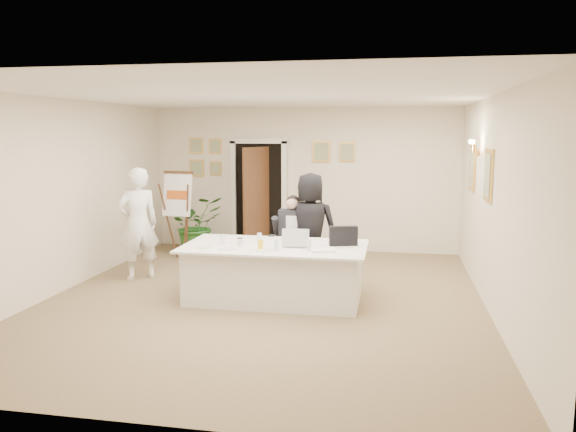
# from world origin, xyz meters

# --- Properties ---
(floor) EXTENTS (7.00, 7.00, 0.00)m
(floor) POSITION_xyz_m (0.00, 0.00, 0.00)
(floor) COLOR brown
(floor) RESTS_ON ground
(ceiling) EXTENTS (6.00, 7.00, 0.02)m
(ceiling) POSITION_xyz_m (0.00, 0.00, 2.80)
(ceiling) COLOR white
(ceiling) RESTS_ON wall_back
(wall_back) EXTENTS (6.00, 0.10, 2.80)m
(wall_back) POSITION_xyz_m (0.00, 3.50, 1.40)
(wall_back) COLOR white
(wall_back) RESTS_ON floor
(wall_front) EXTENTS (6.00, 0.10, 2.80)m
(wall_front) POSITION_xyz_m (0.00, -3.50, 1.40)
(wall_front) COLOR white
(wall_front) RESTS_ON floor
(wall_left) EXTENTS (0.10, 7.00, 2.80)m
(wall_left) POSITION_xyz_m (-3.00, 0.00, 1.40)
(wall_left) COLOR white
(wall_left) RESTS_ON floor
(wall_right) EXTENTS (0.10, 7.00, 2.80)m
(wall_right) POSITION_xyz_m (3.00, 0.00, 1.40)
(wall_right) COLOR white
(wall_right) RESTS_ON floor
(doorway) EXTENTS (1.14, 0.86, 2.20)m
(doorway) POSITION_xyz_m (-0.88, 3.32, 1.04)
(doorway) COLOR black
(doorway) RESTS_ON floor
(pictures_back_wall) EXTENTS (3.40, 0.06, 0.80)m
(pictures_back_wall) POSITION_xyz_m (-0.80, 3.47, 1.85)
(pictures_back_wall) COLOR gold
(pictures_back_wall) RESTS_ON wall_back
(pictures_right_wall) EXTENTS (0.06, 2.20, 0.80)m
(pictures_right_wall) POSITION_xyz_m (2.97, 1.20, 1.75)
(pictures_right_wall) COLOR gold
(pictures_right_wall) RESTS_ON wall_right
(wall_sconce) EXTENTS (0.20, 0.30, 0.24)m
(wall_sconce) POSITION_xyz_m (2.90, 1.20, 2.10)
(wall_sconce) COLOR #B47539
(wall_sconce) RESTS_ON wall_right
(conference_table) EXTENTS (2.51, 1.35, 0.78)m
(conference_table) POSITION_xyz_m (0.15, 0.01, 0.39)
(conference_table) COLOR white
(conference_table) RESTS_ON floor
(seated_man) EXTENTS (0.67, 0.70, 1.37)m
(seated_man) POSITION_xyz_m (0.22, 1.04, 0.68)
(seated_man) COLOR black
(seated_man) RESTS_ON floor
(flip_chart) EXTENTS (0.57, 0.38, 1.59)m
(flip_chart) POSITION_xyz_m (-2.09, 2.23, 0.74)
(flip_chart) COLOR #381A12
(flip_chart) RESTS_ON floor
(standing_man) EXTENTS (0.77, 0.75, 1.78)m
(standing_man) POSITION_xyz_m (-2.20, 0.73, 0.89)
(standing_man) COLOR white
(standing_man) RESTS_ON floor
(standing_woman) EXTENTS (0.84, 0.55, 1.71)m
(standing_woman) POSITION_xyz_m (0.50, 1.03, 0.86)
(standing_woman) COLOR black
(standing_woman) RESTS_ON floor
(potted_palm) EXTENTS (1.30, 1.30, 1.10)m
(potted_palm) POSITION_xyz_m (-2.00, 2.81, 0.55)
(potted_palm) COLOR #246020
(potted_palm) RESTS_ON floor
(laptop) EXTENTS (0.39, 0.40, 0.28)m
(laptop) POSITION_xyz_m (0.46, 0.03, 0.91)
(laptop) COLOR #B7BABC
(laptop) RESTS_ON conference_table
(laptop_bag) EXTENTS (0.40, 0.21, 0.27)m
(laptop_bag) POSITION_xyz_m (1.08, 0.17, 0.91)
(laptop_bag) COLOR black
(laptop_bag) RESTS_ON conference_table
(paper_stack) EXTENTS (0.35, 0.29, 0.03)m
(paper_stack) POSITION_xyz_m (0.85, -0.27, 0.79)
(paper_stack) COLOR white
(paper_stack) RESTS_ON conference_table
(plate_left) EXTENTS (0.28, 0.28, 0.01)m
(plate_left) POSITION_xyz_m (-0.74, -0.32, 0.78)
(plate_left) COLOR white
(plate_left) RESTS_ON conference_table
(plate_mid) EXTENTS (0.26, 0.26, 0.01)m
(plate_mid) POSITION_xyz_m (-0.41, -0.38, 0.78)
(plate_mid) COLOR white
(plate_mid) RESTS_ON conference_table
(plate_near) EXTENTS (0.27, 0.27, 0.01)m
(plate_near) POSITION_xyz_m (0.09, -0.37, 0.78)
(plate_near) COLOR white
(plate_near) RESTS_ON conference_table
(glass_a) EXTENTS (0.07, 0.07, 0.14)m
(glass_a) POSITION_xyz_m (-0.57, -0.04, 0.84)
(glass_a) COLOR silver
(glass_a) RESTS_ON conference_table
(glass_b) EXTENTS (0.08, 0.08, 0.14)m
(glass_b) POSITION_xyz_m (0.24, -0.32, 0.84)
(glass_b) COLOR silver
(glass_b) RESTS_ON conference_table
(glass_c) EXTENTS (0.07, 0.07, 0.14)m
(glass_c) POSITION_xyz_m (0.67, -0.23, 0.84)
(glass_c) COLOR silver
(glass_c) RESTS_ON conference_table
(glass_d) EXTENTS (0.07, 0.07, 0.14)m
(glass_d) POSITION_xyz_m (-0.09, 0.14, 0.84)
(glass_d) COLOR silver
(glass_d) RESTS_ON conference_table
(oj_glass) EXTENTS (0.09, 0.09, 0.13)m
(oj_glass) POSITION_xyz_m (0.03, -0.31, 0.84)
(oj_glass) COLOR yellow
(oj_glass) RESTS_ON conference_table
(steel_jug) EXTENTS (0.11, 0.11, 0.11)m
(steel_jug) POSITION_xyz_m (-0.30, -0.12, 0.83)
(steel_jug) COLOR silver
(steel_jug) RESTS_ON conference_table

